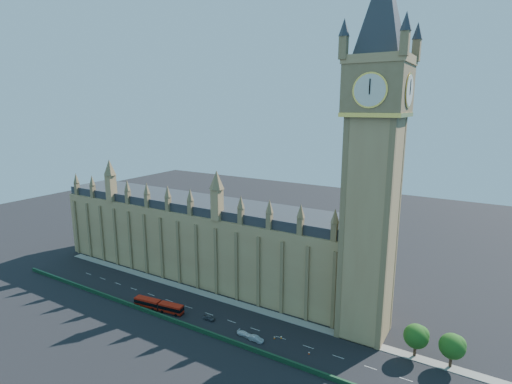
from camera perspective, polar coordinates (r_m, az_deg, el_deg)
The scene contains 15 objects.
ground at distance 122.63m, azimuth -5.15°, elevation -17.44°, with size 400.00×400.00×0.00m, color black.
palace_westminster at distance 147.01m, azimuth -8.06°, elevation -6.43°, with size 120.00×20.00×28.00m.
elizabeth_tower at distance 102.82m, azimuth 16.71°, elevation 8.35°, with size 20.59×20.59×105.00m.
bridge_parapet at distance 116.24m, azimuth -7.93°, elevation -18.98°, with size 160.00×0.60×1.20m, color #1E4C2D.
kerb_north at distance 129.39m, azimuth -2.57°, elevation -15.67°, with size 160.00×3.00×0.16m, color gray.
tree_east_near at distance 110.72m, azimuth 22.04°, elevation -18.50°, with size 6.00×6.00×8.50m.
tree_east_far at distance 110.16m, azimuth 26.37°, elevation -19.08°, with size 6.00×6.00×8.50m.
red_bus at distance 128.82m, azimuth -13.74°, elevation -15.46°, with size 16.98×4.49×2.86m.
car_grey at distance 121.52m, azimuth -6.74°, elevation -17.43°, with size 1.50×3.73×1.27m, color #46474F.
car_silver at distance 111.60m, azimuth -0.03°, elevation -20.23°, with size 1.50×4.30×1.42m, color #A0A3A7.
car_white at distance 113.85m, azimuth -1.69°, elevation -19.59°, with size 1.66×4.08×1.18m, color white.
cone_a at distance 107.90m, azimuth 7.59°, elevation -21.82°, with size 0.61×0.61×0.75m.
cone_b at distance 113.09m, azimuth 3.61°, elevation -19.97°, with size 0.51×0.51×0.77m.
cone_c at distance 112.38m, azimuth 0.56°, elevation -20.19°, with size 0.53×0.53×0.74m.
cone_d at distance 112.84m, azimuth 2.65°, elevation -20.05°, with size 0.51×0.51×0.75m.
Camera 1 is at (63.94, -85.31, 60.60)m, focal length 28.00 mm.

